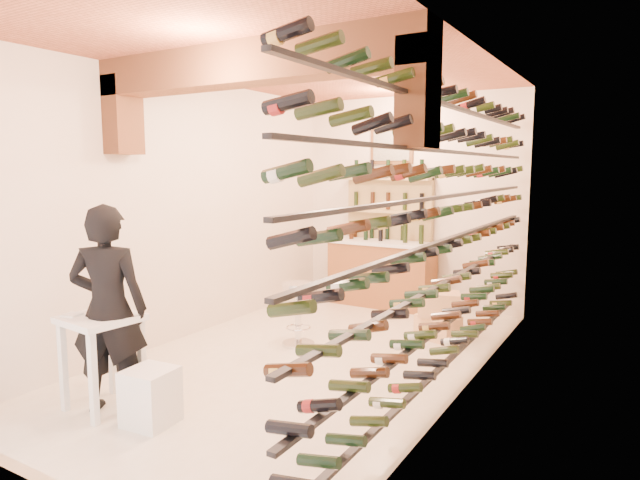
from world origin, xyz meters
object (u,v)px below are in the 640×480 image
Objects in this scene: white_stool at (150,397)px; person at (108,309)px; back_counter at (381,271)px; crate_lower at (438,327)px; wine_rack at (444,228)px; tasting_table at (102,332)px; chrome_barstool at (298,309)px.

white_stool is 0.83m from person.
back_counter reaches higher than white_stool.
person is (-0.49, 0.01, 0.67)m from white_stool.
crate_lower is (1.28, 3.44, -0.08)m from white_stool.
person is (-2.29, -1.97, -0.64)m from wine_rack.
wine_rack is 3.09m from person.
tasting_table reaches higher than chrome_barstool.
crate_lower is at bearing 67.40° from tasting_table.
wine_rack is 2.98m from white_stool.
wine_rack is 3.15× the size of person.
tasting_table reaches higher than white_stool.
wine_rack is 12.23× the size of white_stool.
back_counter is at bearing 89.00° from chrome_barstool.
tasting_table is (-0.55, -4.63, 0.16)m from back_counter.
back_counter is 3.44× the size of crate_lower.
back_counter is at bearing 90.45° from white_stool.
back_counter is 0.94× the size of person.
wine_rack reaches higher than white_stool.
white_stool is 0.62× the size of chrome_barstool.
white_stool is at bearing -88.12° from chrome_barstool.
back_counter is 2.25× the size of chrome_barstool.
tasting_table is 3.94m from crate_lower.
back_counter is at bearing 137.75° from crate_lower.
person is at bearing 178.37° from white_stool.
crate_lower is at bearing -146.34° from person.
wine_rack is at bearing -55.34° from back_counter.
person is 3.66× the size of crate_lower.
wine_rack is 2.21m from chrome_barstool.
tasting_table is 1.35× the size of chrome_barstool.
wine_rack is 3.35× the size of back_counter.
person is at bearing -95.65° from back_counter.
white_stool is 3.67m from crate_lower.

